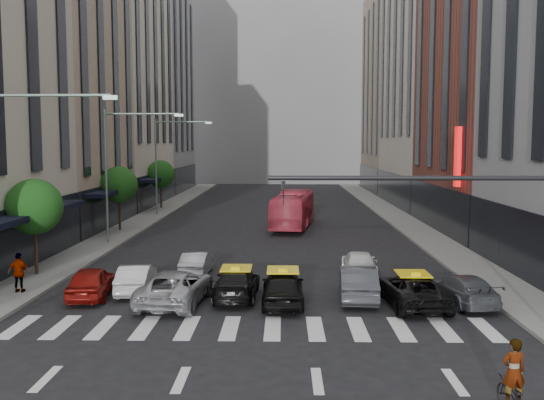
# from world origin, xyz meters

# --- Properties ---
(ground) EXTENTS (160.00, 160.00, 0.00)m
(ground) POSITION_xyz_m (0.00, 0.00, 0.00)
(ground) COLOR black
(ground) RESTS_ON ground
(sidewalk_left) EXTENTS (3.00, 96.00, 0.15)m
(sidewalk_left) POSITION_xyz_m (-11.50, 30.00, 0.07)
(sidewalk_left) COLOR slate
(sidewalk_left) RESTS_ON ground
(sidewalk_right) EXTENTS (3.00, 96.00, 0.15)m
(sidewalk_right) POSITION_xyz_m (11.50, 30.00, 0.07)
(sidewalk_right) COLOR slate
(sidewalk_right) RESTS_ON ground
(building_left_b) EXTENTS (8.00, 16.00, 24.00)m
(building_left_b) POSITION_xyz_m (-17.00, 28.00, 12.00)
(building_left_b) COLOR tan
(building_left_b) RESTS_ON ground
(building_left_c) EXTENTS (8.00, 20.00, 36.00)m
(building_left_c) POSITION_xyz_m (-17.00, 46.00, 18.00)
(building_left_c) COLOR beige
(building_left_c) RESTS_ON ground
(building_left_d) EXTENTS (8.00, 18.00, 30.00)m
(building_left_d) POSITION_xyz_m (-17.00, 65.00, 15.00)
(building_left_d) COLOR gray
(building_left_d) RESTS_ON ground
(building_right_b) EXTENTS (8.00, 18.00, 26.00)m
(building_right_b) POSITION_xyz_m (17.00, 27.00, 13.00)
(building_right_b) COLOR brown
(building_right_b) RESTS_ON ground
(building_right_c) EXTENTS (8.00, 20.00, 40.00)m
(building_right_c) POSITION_xyz_m (17.00, 46.00, 20.00)
(building_right_c) COLOR beige
(building_right_c) RESTS_ON ground
(building_right_d) EXTENTS (8.00, 18.00, 28.00)m
(building_right_d) POSITION_xyz_m (17.00, 65.00, 14.00)
(building_right_d) COLOR tan
(building_right_d) RESTS_ON ground
(building_far) EXTENTS (30.00, 10.00, 36.00)m
(building_far) POSITION_xyz_m (0.00, 85.00, 18.00)
(building_far) COLOR gray
(building_far) RESTS_ON ground
(tree_near) EXTENTS (2.88, 2.88, 4.95)m
(tree_near) POSITION_xyz_m (-11.80, 10.00, 3.65)
(tree_near) COLOR black
(tree_near) RESTS_ON sidewalk_left
(tree_mid) EXTENTS (2.88, 2.88, 4.95)m
(tree_mid) POSITION_xyz_m (-11.80, 26.00, 3.65)
(tree_mid) COLOR black
(tree_mid) RESTS_ON sidewalk_left
(tree_far) EXTENTS (2.88, 2.88, 4.95)m
(tree_far) POSITION_xyz_m (-11.80, 42.00, 3.65)
(tree_far) COLOR black
(tree_far) RESTS_ON sidewalk_left
(streetlamp_near) EXTENTS (5.38, 0.25, 9.00)m
(streetlamp_near) POSITION_xyz_m (-10.04, 4.00, 5.90)
(streetlamp_near) COLOR gray
(streetlamp_near) RESTS_ON sidewalk_left
(streetlamp_mid) EXTENTS (5.38, 0.25, 9.00)m
(streetlamp_mid) POSITION_xyz_m (-10.04, 20.00, 5.90)
(streetlamp_mid) COLOR gray
(streetlamp_mid) RESTS_ON sidewalk_left
(streetlamp_far) EXTENTS (5.38, 0.25, 9.00)m
(streetlamp_far) POSITION_xyz_m (-10.04, 36.00, 5.90)
(streetlamp_far) COLOR gray
(streetlamp_far) RESTS_ON sidewalk_left
(traffic_signal) EXTENTS (10.10, 0.20, 6.00)m
(traffic_signal) POSITION_xyz_m (7.69, -1.00, 4.47)
(traffic_signal) COLOR black
(traffic_signal) RESTS_ON ground
(liberty_sign) EXTENTS (0.30, 0.70, 4.00)m
(liberty_sign) POSITION_xyz_m (12.60, 20.00, 6.00)
(liberty_sign) COLOR red
(liberty_sign) RESTS_ON ground
(car_red) EXTENTS (2.09, 4.32, 1.42)m
(car_red) POSITION_xyz_m (-7.61, 5.85, 0.71)
(car_red) COLOR maroon
(car_red) RESTS_ON ground
(car_white_front) EXTENTS (1.70, 4.11, 1.32)m
(car_white_front) POSITION_xyz_m (-5.82, 6.84, 0.66)
(car_white_front) COLOR #BDBDBD
(car_white_front) RESTS_ON ground
(car_silver) EXTENTS (2.94, 5.51, 1.47)m
(car_silver) POSITION_xyz_m (-3.65, 4.87, 0.74)
(car_silver) COLOR #ABACB1
(car_silver) RESTS_ON ground
(taxi_left) EXTENTS (2.00, 4.68, 1.35)m
(taxi_left) POSITION_xyz_m (-1.10, 5.89, 0.67)
(taxi_left) COLOR black
(taxi_left) RESTS_ON ground
(taxi_center) EXTENTS (1.80, 4.43, 1.50)m
(taxi_center) POSITION_xyz_m (0.98, 4.78, 0.75)
(taxi_center) COLOR black
(taxi_center) RESTS_ON ground
(car_grey_mid) EXTENTS (1.85, 4.63, 1.50)m
(car_grey_mid) POSITION_xyz_m (4.30, 5.77, 0.75)
(car_grey_mid) COLOR #393A3F
(car_grey_mid) RESTS_ON ground
(taxi_right) EXTENTS (2.70, 5.15, 1.38)m
(taxi_right) POSITION_xyz_m (6.49, 4.72, 0.69)
(taxi_right) COLOR black
(taxi_right) RESTS_ON ground
(car_grey_curb) EXTENTS (2.33, 4.60, 1.28)m
(car_grey_curb) POSITION_xyz_m (8.78, 5.12, 0.64)
(car_grey_curb) COLOR #474B50
(car_grey_curb) RESTS_ON ground
(car_row2_left) EXTENTS (1.43, 3.81, 1.24)m
(car_row2_left) POSITION_xyz_m (-3.57, 10.66, 0.62)
(car_row2_left) COLOR #9A999E
(car_row2_left) RESTS_ON ground
(car_row2_right) EXTENTS (1.94, 4.30, 1.22)m
(car_row2_right) POSITION_xyz_m (5.00, 10.96, 0.61)
(car_row2_right) COLOR white
(car_row2_right) RESTS_ON ground
(bus) EXTENTS (3.86, 10.84, 2.96)m
(bus) POSITION_xyz_m (1.78, 28.65, 1.48)
(bus) COLOR #DA405A
(bus) RESTS_ON ground
(motorcycle) EXTENTS (0.80, 1.77, 0.90)m
(motorcycle) POSITION_xyz_m (6.91, -5.51, 0.45)
(motorcycle) COLOR black
(motorcycle) RESTS_ON ground
(rider) EXTENTS (0.68, 0.49, 1.73)m
(rider) POSITION_xyz_m (6.91, -5.51, 1.76)
(rider) COLOR gray
(rider) RESTS_ON motorcycle
(pedestrian_far) EXTENTS (1.08, 0.50, 1.81)m
(pedestrian_far) POSITION_xyz_m (-11.01, 6.19, 1.06)
(pedestrian_far) COLOR gray
(pedestrian_far) RESTS_ON sidewalk_left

